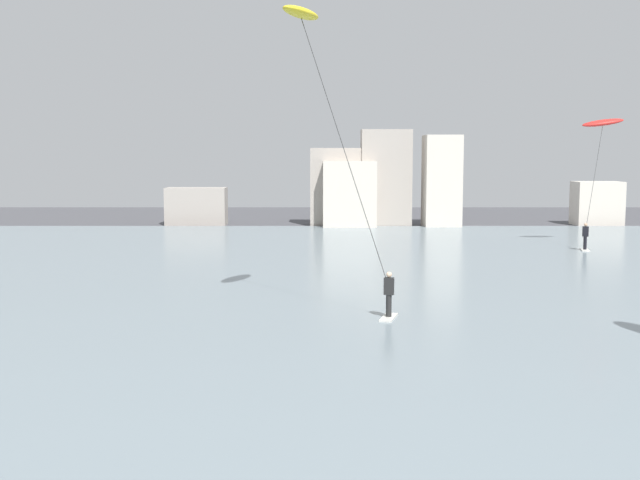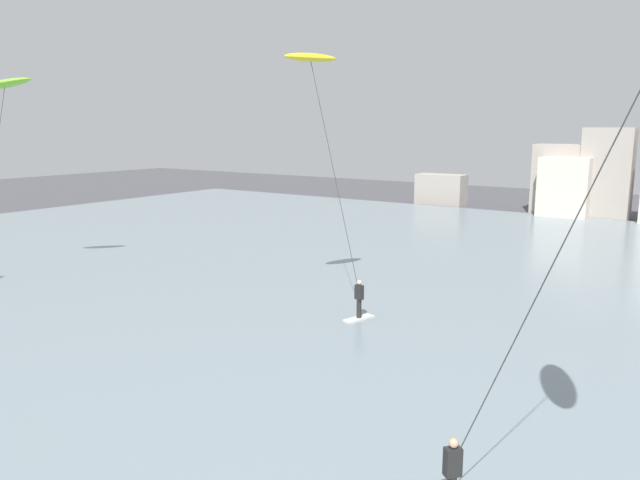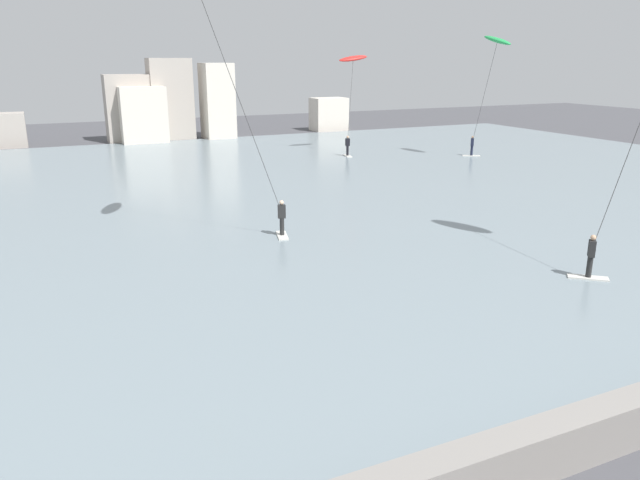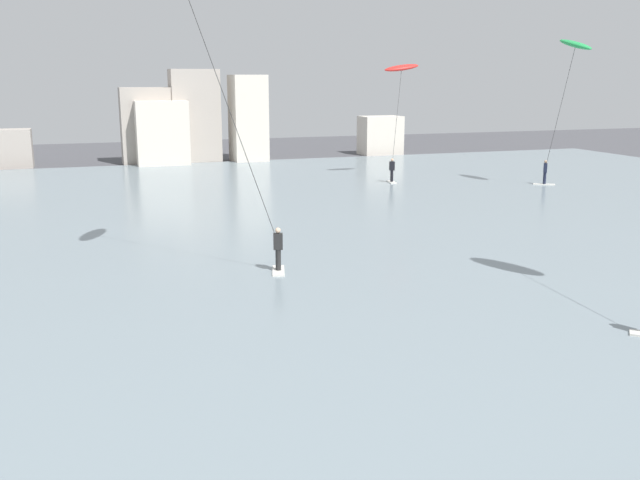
{
  "view_description": "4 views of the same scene",
  "coord_description": "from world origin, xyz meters",
  "views": [
    {
      "loc": [
        -1.76,
        -6.08,
        5.82
      ],
      "look_at": [
        -1.75,
        12.63,
        3.76
      ],
      "focal_mm": 43.74,
      "sensor_mm": 36.0,
      "label": 1
    },
    {
      "loc": [
        12.78,
        0.33,
        7.86
      ],
      "look_at": [
        1.53,
        16.69,
        4.14
      ],
      "focal_mm": 33.83,
      "sensor_mm": 36.0,
      "label": 2
    },
    {
      "loc": [
        -8.9,
        -3.62,
        7.77
      ],
      "look_at": [
        -2.04,
        11.03,
        2.91
      ],
      "focal_mm": 33.99,
      "sensor_mm": 36.0,
      "label": 3
    },
    {
      "loc": [
        -5.97,
        -3.21,
        7.01
      ],
      "look_at": [
        0.76,
        16.41,
        2.24
      ],
      "focal_mm": 39.36,
      "sensor_mm": 36.0,
      "label": 4
    }
  ],
  "objects": [
    {
      "name": "seawall_barrier",
      "position": [
        0.0,
        3.65,
        0.53
      ],
      "size": [
        60.0,
        0.7,
        1.06
      ],
      "primitive_type": "cube",
      "color": "gray",
      "rests_on": "ground"
    },
    {
      "name": "kitesurfer_green",
      "position": [
        23.54,
        34.38,
        8.06
      ],
      "size": [
        1.47,
        3.79,
        9.51
      ],
      "color": "silver",
      "rests_on": "water_bay"
    },
    {
      "name": "kitesurfer_yellow",
      "position": [
        -1.99,
        21.63,
        9.33
      ],
      "size": [
        4.34,
        3.04,
        10.88
      ],
      "color": "silver",
      "rests_on": "water_bay"
    },
    {
      "name": "water_bay",
      "position": [
        0.0,
        30.35,
        0.05
      ],
      "size": [
        84.0,
        52.0,
        0.1
      ],
      "primitive_type": "cube",
      "color": "gray",
      "rests_on": "ground"
    },
    {
      "name": "far_shore_buildings",
      "position": [
        3.18,
        57.44,
        3.02
      ],
      "size": [
        37.62,
        4.93,
        7.83
      ],
      "color": "#A89E93",
      "rests_on": "ground"
    },
    {
      "name": "kitesurfer_red",
      "position": [
        15.5,
        42.17,
        6.79
      ],
      "size": [
        3.24,
        3.46,
        8.11
      ],
      "color": "silver",
      "rests_on": "water_bay"
    }
  ]
}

